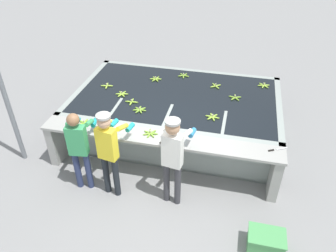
# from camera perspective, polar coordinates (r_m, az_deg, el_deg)

# --- Properties ---
(ground_plane) EXTENTS (80.00, 80.00, 0.00)m
(ground_plane) POSITION_cam_1_polar(r_m,az_deg,el_deg) (6.21, -2.11, -9.97)
(ground_plane) COLOR gray
(ground_plane) RESTS_ON ground
(wash_tank) EXTENTS (4.37, 2.66, 0.92)m
(wash_tank) POSITION_cam_1_polar(r_m,az_deg,el_deg) (7.28, 1.44, 2.25)
(wash_tank) COLOR gray
(wash_tank) RESTS_ON ground
(work_ledge) EXTENTS (4.37, 0.45, 0.92)m
(work_ledge) POSITION_cam_1_polar(r_m,az_deg,el_deg) (5.94, -1.68, -4.04)
(work_ledge) COLOR #9E9E99
(work_ledge) RESTS_ON ground
(worker_0) EXTENTS (0.47, 0.73, 1.58)m
(worker_0) POSITION_cam_1_polar(r_m,az_deg,el_deg) (5.77, -15.26, -3.16)
(worker_0) COLOR navy
(worker_0) RESTS_ON ground
(worker_1) EXTENTS (0.48, 0.74, 1.67)m
(worker_1) POSITION_cam_1_polar(r_m,az_deg,el_deg) (5.48, -10.30, -3.66)
(worker_1) COLOR #1E2328
(worker_1) RESTS_ON ground
(worker_2) EXTENTS (0.47, 0.74, 1.70)m
(worker_2) POSITION_cam_1_polar(r_m,az_deg,el_deg) (5.22, 0.89, -4.89)
(worker_2) COLOR #38383D
(worker_2) RESTS_ON ground
(banana_bunch_floating_0) EXTENTS (0.28, 0.28, 0.08)m
(banana_bunch_floating_0) POSITION_cam_1_polar(r_m,az_deg,el_deg) (6.51, -4.95, 2.85)
(banana_bunch_floating_0) COLOR #75A333
(banana_bunch_floating_0) RESTS_ON wash_tank
(banana_bunch_floating_1) EXTENTS (0.28, 0.28, 0.08)m
(banana_bunch_floating_1) POSITION_cam_1_polar(r_m,az_deg,el_deg) (6.79, -6.36, 4.21)
(banana_bunch_floating_1) COLOR #8CB738
(banana_bunch_floating_1) RESTS_ON wash_tank
(banana_bunch_floating_2) EXTENTS (0.28, 0.28, 0.08)m
(banana_bunch_floating_2) POSITION_cam_1_polar(r_m,az_deg,el_deg) (7.68, 16.31, 6.82)
(banana_bunch_floating_2) COLOR #93BC3D
(banana_bunch_floating_2) RESTS_ON wash_tank
(banana_bunch_floating_3) EXTENTS (0.28, 0.27, 0.08)m
(banana_bunch_floating_3) POSITION_cam_1_polar(r_m,az_deg,el_deg) (7.04, 11.59, 4.88)
(banana_bunch_floating_3) COLOR #75A333
(banana_bunch_floating_3) RESTS_ON wash_tank
(banana_bunch_floating_4) EXTENTS (0.28, 0.28, 0.08)m
(banana_bunch_floating_4) POSITION_cam_1_polar(r_m,az_deg,el_deg) (7.10, -8.04, 5.55)
(banana_bunch_floating_4) COLOR #93BC3D
(banana_bunch_floating_4) RESTS_ON wash_tank
(banana_bunch_floating_5) EXTENTS (0.28, 0.28, 0.08)m
(banana_bunch_floating_5) POSITION_cam_1_polar(r_m,az_deg,el_deg) (7.49, -10.60, 6.91)
(banana_bunch_floating_5) COLOR #9EC642
(banana_bunch_floating_5) RESTS_ON wash_tank
(banana_bunch_floating_6) EXTENTS (0.28, 0.28, 0.08)m
(banana_bunch_floating_6) POSITION_cam_1_polar(r_m,az_deg,el_deg) (7.66, -2.17, 8.19)
(banana_bunch_floating_6) COLOR #8CB738
(banana_bunch_floating_6) RESTS_ON wash_tank
(banana_bunch_floating_7) EXTENTS (0.27, 0.27, 0.08)m
(banana_bunch_floating_7) POSITION_cam_1_polar(r_m,az_deg,el_deg) (7.82, 2.71, 8.78)
(banana_bunch_floating_7) COLOR #75A333
(banana_bunch_floating_7) RESTS_ON wash_tank
(banana_bunch_floating_8) EXTENTS (0.28, 0.27, 0.08)m
(banana_bunch_floating_8) POSITION_cam_1_polar(r_m,az_deg,el_deg) (6.33, 7.74, 1.58)
(banana_bunch_floating_8) COLOR #93BC3D
(banana_bunch_floating_8) RESTS_ON wash_tank
(banana_bunch_floating_9) EXTENTS (0.24, 0.24, 0.08)m
(banana_bunch_floating_9) POSITION_cam_1_polar(r_m,az_deg,el_deg) (7.43, 8.29, 6.92)
(banana_bunch_floating_9) COLOR #93BC3D
(banana_bunch_floating_9) RESTS_ON wash_tank
(banana_bunch_ledge_0) EXTENTS (0.28, 0.27, 0.08)m
(banana_bunch_ledge_0) POSITION_cam_1_polar(r_m,az_deg,el_deg) (6.29, -14.40, 0.53)
(banana_bunch_ledge_0) COLOR #8CB738
(banana_bunch_ledge_0) RESTS_ON work_ledge
(banana_bunch_ledge_1) EXTENTS (0.28, 0.28, 0.08)m
(banana_bunch_ledge_1) POSITION_cam_1_polar(r_m,az_deg,el_deg) (5.84, -3.08, -1.28)
(banana_bunch_ledge_1) COLOR #75A333
(banana_bunch_ledge_1) RESTS_ON work_ledge
(knife_0) EXTENTS (0.18, 0.33, 0.02)m
(knife_0) POSITION_cam_1_polar(r_m,az_deg,el_deg) (5.69, -0.64, -2.43)
(knife_0) COLOR silver
(knife_0) RESTS_ON work_ledge
(knife_1) EXTENTS (0.32, 0.19, 0.02)m
(knife_1) POSITION_cam_1_polar(r_m,az_deg,el_deg) (5.76, 18.14, -3.94)
(knife_1) COLOR silver
(knife_1) RESTS_ON work_ledge
(crate) EXTENTS (0.55, 0.39, 0.32)m
(crate) POSITION_cam_1_polar(r_m,az_deg,el_deg) (5.39, 16.65, -18.73)
(crate) COLOR #4C9E56
(crate) RESTS_ON ground
(support_post_left) EXTENTS (0.09, 0.09, 3.20)m
(support_post_left) POSITION_cam_1_polar(r_m,az_deg,el_deg) (6.55, -26.84, 5.82)
(support_post_left) COLOR slate
(support_post_left) RESTS_ON ground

